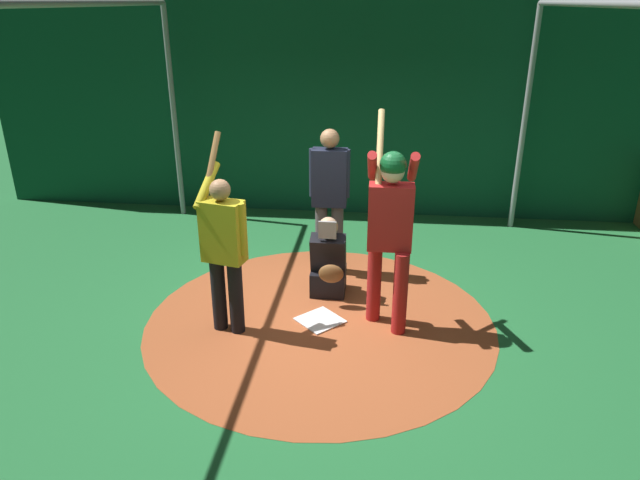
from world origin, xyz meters
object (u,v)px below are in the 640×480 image
(umpire, at_px, (329,194))
(visitor, at_px, (224,246))
(catcher, at_px, (328,265))
(home_plate, at_px, (320,320))
(batter, at_px, (390,223))

(umpire, relative_size, visitor, 0.90)
(catcher, xyz_separation_m, visitor, (0.90, -0.96, 0.57))
(catcher, distance_m, umpire, 0.92)
(home_plate, distance_m, visitor, 1.35)
(home_plate, bearing_deg, umpire, -178.77)
(batter, height_order, umpire, batter)
(catcher, bearing_deg, home_plate, -2.49)
(catcher, distance_m, visitor, 1.43)
(visitor, bearing_deg, umpire, 163.01)
(batter, bearing_deg, umpire, -150.35)
(catcher, bearing_deg, umpire, -175.10)
(catcher, relative_size, umpire, 0.53)
(home_plate, relative_size, umpire, 0.23)
(batter, distance_m, catcher, 1.21)
(batter, relative_size, visitor, 1.10)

